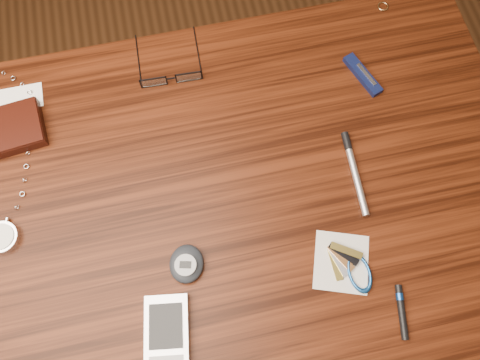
{
  "coord_description": "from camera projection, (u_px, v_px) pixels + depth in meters",
  "views": [
    {
      "loc": [
        -0.03,
        -0.22,
        1.47
      ],
      "look_at": [
        0.02,
        0.03,
        0.76
      ],
      "focal_mm": 35.0,
      "sensor_mm": 36.0,
      "label": 1
    }
  ],
  "objects": [
    {
      "name": "gold_ring",
      "position": [
        383.0,
        6.0,
        0.88
      ],
      "size": [
        0.02,
        0.02,
        0.0
      ],
      "primitive_type": "torus",
      "rotation": [
        0.0,
        0.0,
        0.1
      ],
      "color": "tan",
      "rests_on": "desk"
    },
    {
      "name": "ground",
      "position": [
        236.0,
        273.0,
        1.46
      ],
      "size": [
        3.8,
        3.8,
        0.0
      ],
      "primitive_type": "plane",
      "color": "#472814",
      "rests_on": "ground"
    },
    {
      "name": "pocket_knife",
      "position": [
        363.0,
        75.0,
        0.83
      ],
      "size": [
        0.05,
        0.09,
        0.01
      ],
      "color": "black",
      "rests_on": "desk"
    },
    {
      "name": "silver_pen",
      "position": [
        353.0,
        167.0,
        0.77
      ],
      "size": [
        0.02,
        0.15,
        0.01
      ],
      "color": "silver",
      "rests_on": "desk"
    },
    {
      "name": "black_blue_pen",
      "position": [
        401.0,
        310.0,
        0.69
      ],
      "size": [
        0.03,
        0.08,
        0.01
      ],
      "color": "black",
      "rests_on": "desk"
    },
    {
      "name": "pda_phone",
      "position": [
        167.0,
        337.0,
        0.68
      ],
      "size": [
        0.08,
        0.13,
        0.02
      ],
      "color": "silver",
      "rests_on": "desk"
    },
    {
      "name": "pedometer",
      "position": [
        186.0,
        264.0,
        0.71
      ],
      "size": [
        0.07,
        0.07,
        0.02
      ],
      "color": "black",
      "rests_on": "desk"
    },
    {
      "name": "pocket_watch",
      "position": [
        3.0,
        228.0,
        0.73
      ],
      "size": [
        0.11,
        0.38,
        0.02
      ],
      "color": "silver",
      "rests_on": "desk"
    },
    {
      "name": "eyeglasses",
      "position": [
        171.0,
        77.0,
        0.82
      ],
      "size": [
        0.11,
        0.12,
        0.02
      ],
      "color": "black",
      "rests_on": "desk"
    },
    {
      "name": "notepad_keys",
      "position": [
        350.0,
        267.0,
        0.72
      ],
      "size": [
        0.11,
        0.11,
        0.01
      ],
      "color": "silver",
      "rests_on": "desk"
    },
    {
      "name": "wallet_and_card",
      "position": [
        11.0,
        129.0,
        0.79
      ],
      "size": [
        0.11,
        0.14,
        0.02
      ],
      "color": "black",
      "rests_on": "desk"
    },
    {
      "name": "desk",
      "position": [
        232.0,
        220.0,
        0.85
      ],
      "size": [
        1.0,
        0.7,
        0.75
      ],
      "color": "#3C1709",
      "rests_on": "ground"
    }
  ]
}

